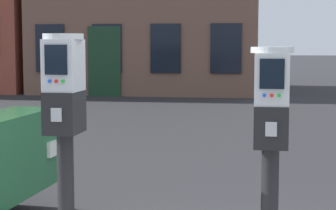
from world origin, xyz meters
TOP-DOWN VIEW (x-y plane):
  - parking_meter_near_kerb at (-0.56, -0.25)m, footprint 0.22×0.25m
  - parking_meter_twin_adjacent at (0.53, -0.25)m, footprint 0.22×0.25m

SIDE VIEW (x-z plane):
  - parking_meter_twin_adjacent at x=0.53m, z-range 0.41..1.84m
  - parking_meter_near_kerb at x=-0.56m, z-range 0.42..1.92m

